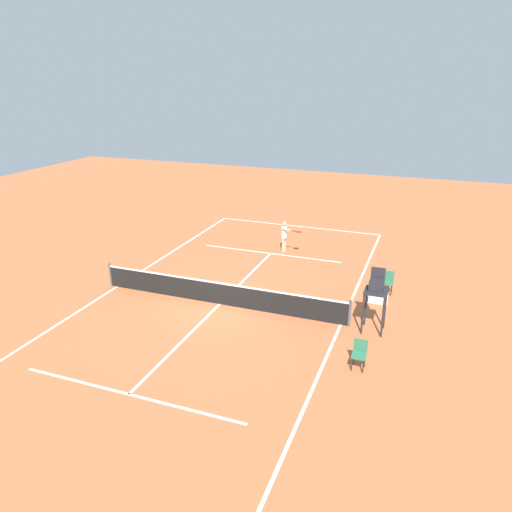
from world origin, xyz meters
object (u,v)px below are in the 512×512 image
Objects in this scene: umpire_chair at (376,290)px; equipment_bag at (378,299)px; player_serving at (285,234)px; courtside_chair_mid at (388,281)px; tennis_ball at (309,263)px; courtside_chair_near at (359,353)px.

umpire_chair is 3.17× the size of equipment_bag.
player_serving reaches higher than courtside_chair_mid.
courtside_chair_mid reaches higher than tennis_ball.
player_serving is 11.01m from courtside_chair_near.
player_serving is 8.91m from umpire_chair.
player_serving is 2.22m from tennis_ball.
courtside_chair_near and courtside_chair_mid have the same top height.
courtside_chair_mid is at bearing -101.95° from equipment_bag.
tennis_ball is (-1.63, 1.17, -0.95)m from player_serving.
courtside_chair_mid is at bearing -91.96° from courtside_chair_near.
umpire_chair reaches higher than player_serving.
umpire_chair is at bearing 51.29° from player_serving.
equipment_bag is at bearing -89.70° from courtside_chair_near.
player_serving is 6.62m from courtside_chair_mid.
player_serving is at bearing -35.53° from tennis_ball.
equipment_bag reaches higher than tennis_ball.
tennis_ball is 4.64m from courtside_chair_mid.
player_serving is 0.69× the size of umpire_chair.
umpire_chair is at bearing -91.84° from courtside_chair_near.
player_serving is at bearing -60.22° from courtside_chair_near.
player_serving is at bearing -39.60° from equipment_bag.
courtside_chair_near is at bearing 114.56° from tennis_ball.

